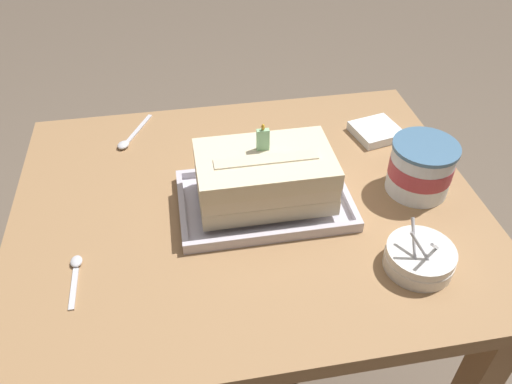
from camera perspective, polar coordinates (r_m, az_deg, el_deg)
The scene contains 9 objects.
ground_plane at distance 1.62m, azimuth -0.65°, elevation -20.41°, with size 8.00×8.00×0.00m, color #6B5B4C.
dining_table at distance 1.13m, azimuth -0.87°, elevation -5.44°, with size 0.96×0.78×0.72m.
foil_tray at distance 1.04m, azimuth 0.94°, elevation -1.09°, with size 0.35×0.23×0.02m.
birthday_cake at distance 1.00m, azimuth 0.99°, elevation 1.79°, with size 0.26×0.16×0.16m.
bowl_stack at distance 0.96m, azimuth 17.91°, elevation -7.05°, with size 0.12×0.12×0.10m.
ice_cream_tub at distance 1.10m, azimuth 18.05°, elevation 2.65°, with size 0.13×0.13×0.11m.
serving_spoon_near_tray at distance 0.97m, azimuth -19.63°, elevation -8.16°, with size 0.02×0.12×0.01m.
serving_spoon_by_bowls at distance 1.25m, azimuth -14.25°, elevation 5.64°, with size 0.09×0.15×0.01m.
napkin_pile at distance 1.27m, azimuth 13.36°, elevation 6.67°, with size 0.12×0.12×0.02m.
Camera 1 is at (-0.12, -0.77, 1.42)m, focal length 35.56 mm.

